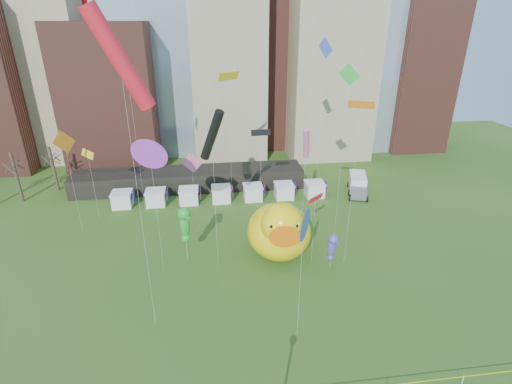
{
  "coord_description": "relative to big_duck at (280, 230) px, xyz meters",
  "views": [
    {
      "loc": [
        -0.7,
        -19.08,
        25.91
      ],
      "look_at": [
        3.36,
        11.96,
        12.0
      ],
      "focal_mm": 27.0,
      "sensor_mm": 36.0,
      "label": 1
    }
  ],
  "objects": [
    {
      "name": "kite_2",
      "position": [
        -7.35,
        -0.99,
        11.83
      ],
      "size": [
        2.96,
        2.9,
        18.26
      ],
      "color": "silver",
      "rests_on": "ground"
    },
    {
      "name": "kite_11",
      "position": [
        8.1,
        3.8,
        16.27
      ],
      "size": [
        2.26,
        0.95,
        21.75
      ],
      "color": "silver",
      "rests_on": "ground"
    },
    {
      "name": "small_duck",
      "position": [
        0.31,
        7.25,
        -2.34
      ],
      "size": [
        3.59,
        4.15,
        2.93
      ],
      "rotation": [
        0.0,
        0.0,
        -0.29
      ],
      "color": "white",
      "rests_on": "ground"
    },
    {
      "name": "kite_0",
      "position": [
        -13.58,
        -9.49,
        19.83
      ],
      "size": [
        4.49,
        2.14,
        27.2
      ],
      "color": "silver",
      "rests_on": "ground"
    },
    {
      "name": "kite_8",
      "position": [
        3.51,
        -1.78,
        4.57
      ],
      "size": [
        2.03,
        1.71,
        8.65
      ],
      "color": "silver",
      "rests_on": "ground"
    },
    {
      "name": "kite_12",
      "position": [
        -4.68,
        13.31,
        15.62
      ],
      "size": [
        3.01,
        2.69,
        19.95
      ],
      "color": "silver",
      "rests_on": "ground"
    },
    {
      "name": "kite_14",
      "position": [
        7.38,
        -2.16,
        14.57
      ],
      "size": [
        2.49,
        1.51,
        18.82
      ],
      "color": "silver",
      "rests_on": "ground"
    },
    {
      "name": "kite_3",
      "position": [
        -17.27,
        12.8,
        16.82
      ],
      "size": [
        1.44,
        2.48,
        22.38
      ],
      "color": "silver",
      "rests_on": "ground"
    },
    {
      "name": "big_duck",
      "position": [
        0.0,
        0.0,
        0.0
      ],
      "size": [
        8.33,
        10.73,
        8.02
      ],
      "rotation": [
        0.0,
        0.0,
        -0.08
      ],
      "color": "yellow",
      "rests_on": "ground"
    },
    {
      "name": "kite_7",
      "position": [
        -13.57,
        -0.93,
        10.19
      ],
      "size": [
        2.78,
        1.87,
        15.39
      ],
      "color": "silver",
      "rests_on": "ground"
    },
    {
      "name": "kite_4",
      "position": [
        -23.81,
        12.95,
        6.0
      ],
      "size": [
        2.32,
        2.67,
        10.19
      ],
      "color": "silver",
      "rests_on": "ground"
    },
    {
      "name": "seahorse_purple",
      "position": [
        5.4,
        -3.05,
        -0.74
      ],
      "size": [
        1.46,
        1.64,
        4.33
      ],
      "rotation": [
        0.0,
        0.0,
        0.39
      ],
      "color": "silver",
      "rests_on": "ground"
    },
    {
      "name": "kite_9",
      "position": [
        3.87,
        4.62,
        8.88
      ],
      "size": [
        1.43,
        2.5,
        14.61
      ],
      "color": "silver",
      "rests_on": "ground"
    },
    {
      "name": "pavilion",
      "position": [
        -11.13,
        22.54,
        -2.08
      ],
      "size": [
        38.0,
        6.0,
        3.2
      ],
      "primitive_type": "cube",
      "color": "black",
      "rests_on": "ground"
    },
    {
      "name": "kite_1",
      "position": [
        -9.78,
        4.24,
        7.04
      ],
      "size": [
        2.43,
        0.75,
        12.14
      ],
      "color": "silver",
      "rests_on": "ground"
    },
    {
      "name": "kite_6",
      "position": [
        -25.3,
        9.74,
        8.55
      ],
      "size": [
        1.88,
        2.5,
        13.92
      ],
      "color": "silver",
      "rests_on": "ground"
    },
    {
      "name": "vendor_tents",
      "position": [
        -6.11,
        16.54,
        -2.58
      ],
      "size": [
        33.24,
        2.8,
        2.4
      ],
      "color": "white",
      "rests_on": "ground"
    },
    {
      "name": "skyline",
      "position": [
        -4.88,
        41.61,
        17.76
      ],
      "size": [
        101.0,
        23.0,
        68.0
      ],
      "color": "brown",
      "rests_on": "ground"
    },
    {
      "name": "kite_10",
      "position": [
        -1.3,
        6.78,
        9.72
      ],
      "size": [
        2.45,
        0.54,
        13.89
      ],
      "color": "silver",
      "rests_on": "ground"
    },
    {
      "name": "kite_13",
      "position": [
        -0.69,
        -12.7,
        7.61
      ],
      "size": [
        1.35,
        2.28,
        12.51
      ],
      "color": "silver",
      "rests_on": "ground"
    },
    {
      "name": "bare_trees",
      "position": [
        -37.29,
        21.09,
        0.33
      ],
      "size": [
        8.44,
        6.44,
        8.5
      ],
      "color": "#382B21",
      "rests_on": "ground"
    },
    {
      "name": "box_truck",
      "position": [
        16.22,
        16.89,
        -2.17
      ],
      "size": [
        4.43,
        7.35,
        2.94
      ],
      "rotation": [
        0.0,
        0.0,
        -0.3
      ],
      "color": "white",
      "rests_on": "ground"
    },
    {
      "name": "kite_5",
      "position": [
        7.85,
        12.53,
        18.52
      ],
      "size": [
        1.18,
        2.44,
        24.14
      ],
      "color": "silver",
      "rests_on": "ground"
    },
    {
      "name": "seahorse_green",
      "position": [
        -10.89,
        0.55,
        1.45
      ],
      "size": [
        1.98,
        2.2,
        6.99
      ],
      "rotation": [
        0.0,
        0.0,
        0.43
      ],
      "color": "silver",
      "rests_on": "ground"
    }
  ]
}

